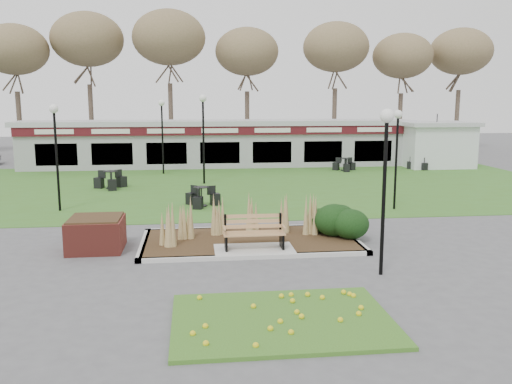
{
  "coord_description": "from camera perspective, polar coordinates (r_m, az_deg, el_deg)",
  "views": [
    {
      "loc": [
        -1.64,
        -14.29,
        4.23
      ],
      "look_at": [
        0.27,
        2.0,
        1.4
      ],
      "focal_mm": 38.0,
      "sensor_mm": 36.0,
      "label": 1
    }
  ],
  "objects": [
    {
      "name": "lamp_post_mid_left",
      "position": [
        21.63,
        -20.38,
        5.76
      ],
      "size": [
        0.33,
        0.33,
        4.04
      ],
      "color": "black",
      "rests_on": "ground"
    },
    {
      "name": "patio_umbrella",
      "position": [
        35.76,
        18.39,
        4.75
      ],
      "size": [
        2.13,
        2.16,
        2.21
      ],
      "color": "black",
      "rests_on": "ground"
    },
    {
      "name": "bistro_set_c",
      "position": [
        32.59,
        9.32,
        2.67
      ],
      "size": [
        1.4,
        1.27,
        0.75
      ],
      "color": "black",
      "rests_on": "ground"
    },
    {
      "name": "lamp_post_far_left",
      "position": [
        31.08,
        -9.87,
        7.46
      ],
      "size": [
        0.35,
        0.35,
        4.19
      ],
      "color": "black",
      "rests_on": "ground"
    },
    {
      "name": "flower_bed",
      "position": [
        10.68,
        2.75,
        -13.16
      ],
      "size": [
        4.2,
        3.0,
        0.16
      ],
      "color": "#375E1B",
      "rests_on": "ground"
    },
    {
      "name": "brick_planter",
      "position": [
        15.99,
        -16.48,
        -4.21
      ],
      "size": [
        1.5,
        1.5,
        0.95
      ],
      "color": "maroon",
      "rests_on": "ground"
    },
    {
      "name": "bistro_set_a",
      "position": [
        26.65,
        -15.03,
        0.96
      ],
      "size": [
        1.54,
        1.51,
        0.84
      ],
      "color": "black",
      "rests_on": "ground"
    },
    {
      "name": "lamp_post_mid_right",
      "position": [
        27.12,
        -5.59,
        7.64
      ],
      "size": [
        0.37,
        0.37,
        4.44
      ],
      "color": "black",
      "rests_on": "ground"
    },
    {
      "name": "service_hut",
      "position": [
        35.78,
        18.44,
        4.82
      ],
      "size": [
        4.4,
        3.4,
        2.83
      ],
      "color": "silver",
      "rests_on": "ground"
    },
    {
      "name": "lawn",
      "position": [
        26.68,
        -3.08,
        0.67
      ],
      "size": [
        34.0,
        16.0,
        0.02
      ],
      "primitive_type": "cube",
      "color": "#3B6821",
      "rests_on": "ground"
    },
    {
      "name": "lamp_post_near_left",
      "position": [
        13.11,
        13.47,
        3.77
      ],
      "size": [
        0.33,
        0.33,
        4.01
      ],
      "color": "black",
      "rests_on": "ground"
    },
    {
      "name": "ground",
      "position": [
        15.0,
        -0.14,
        -6.6
      ],
      "size": [
        100.0,
        100.0,
        0.0
      ],
      "primitive_type": "plane",
      "color": "#515154",
      "rests_on": "ground"
    },
    {
      "name": "planting_bed",
      "position": [
        16.38,
        3.77,
        -3.89
      ],
      "size": [
        6.75,
        3.4,
        1.27
      ],
      "color": "#332514",
      "rests_on": "ground"
    },
    {
      "name": "park_bench",
      "position": [
        15.08,
        -0.25,
        -4.19
      ],
      "size": [
        1.7,
        0.66,
        0.93
      ],
      "color": "#AC834D",
      "rests_on": "ground"
    },
    {
      "name": "food_pavilion",
      "position": [
        34.41,
        -3.95,
        5.16
      ],
      "size": [
        24.6,
        3.4,
        2.9
      ],
      "color": "#9A9A9D",
      "rests_on": "ground"
    },
    {
      "name": "lamp_post_far_right",
      "position": [
        21.3,
        14.64,
        5.57
      ],
      "size": [
        0.32,
        0.32,
        3.82
      ],
      "color": "black",
      "rests_on": "ground"
    },
    {
      "name": "tree_backdrop",
      "position": [
        42.53,
        -4.61,
        15.32
      ],
      "size": [
        47.24,
        5.24,
        10.36
      ],
      "color": "#47382B",
      "rests_on": "ground"
    },
    {
      "name": "bistro_set_b",
      "position": [
        21.61,
        -5.75,
        -0.81
      ],
      "size": [
        1.41,
        1.41,
        0.77
      ],
      "color": "black",
      "rests_on": "ground"
    },
    {
      "name": "bistro_set_d",
      "position": [
        34.37,
        16.77,
        2.73
      ],
      "size": [
        1.34,
        1.3,
        0.73
      ],
      "color": "black",
      "rests_on": "ground"
    }
  ]
}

